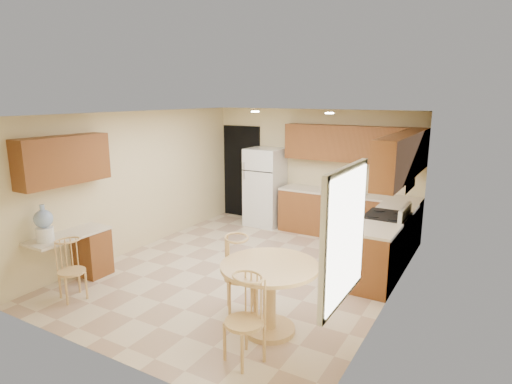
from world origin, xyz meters
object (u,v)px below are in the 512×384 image
Objects in this scene: chair_table_a at (237,270)px; stove at (385,242)px; refrigerator at (265,187)px; chair_table_b at (240,315)px; chair_desk at (66,266)px; water_crock at (44,225)px; dining_table at (270,288)px.

stove is at bearing 116.37° from chair_table_a.
stove is at bearing -22.99° from refrigerator.
refrigerator reaches higher than chair_table_b.
chair_desk is (-2.81, 0.05, -0.06)m from chair_table_b.
stove is 5.12m from water_crock.
stove is at bearing -81.72° from chair_table_b.
dining_table is 3.31m from water_crock.
chair_table_a reaches higher than dining_table.
chair_table_a reaches higher than chair_desk.
stove is 1.07× the size of chair_table_a.
stove is 3.41m from chair_table_b.
dining_table is at bearing -105.31° from stove.
refrigerator is 1.54× the size of stove.
dining_table is (2.16, -3.82, -0.28)m from refrigerator.
chair_table_b is (0.05, -0.74, 0.02)m from dining_table.
chair_desk is at bearing -136.60° from stove.
water_crock is at bearing -109.70° from chair_table_a.
refrigerator is 3.14m from stove.
water_crock is (-2.66, -0.80, 0.39)m from chair_table_a.
stove is 2.07× the size of water_crock.
water_crock is (-3.26, 0.10, 0.43)m from chair_table_b.
refrigerator is 1.45× the size of dining_table.
refrigerator is 4.40m from dining_table.
chair_table_b is (-0.66, -3.34, 0.11)m from stove.
refrigerator is at bearing -170.03° from chair_desk.
dining_table is at bearing -66.65° from chair_table_b.
refrigerator is 5.08m from chair_table_b.
chair_table_a is 1.08m from chair_table_b.
chair_table_a is at bearing 16.65° from water_crock.
chair_desk is (-0.60, -4.51, -0.33)m from refrigerator.
chair_table_b is at bearing -64.11° from refrigerator.
dining_table is 1.14× the size of chair_table_a.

